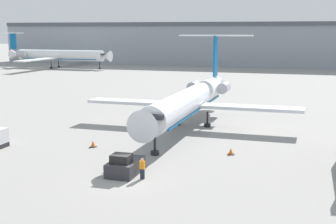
{
  "coord_description": "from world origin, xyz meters",
  "views": [
    {
      "loc": [
        13.48,
        -32.88,
        11.57
      ],
      "look_at": [
        0.0,
        11.67,
        3.35
      ],
      "focal_mm": 50.0,
      "sensor_mm": 36.0,
      "label": 1
    }
  ],
  "objects": [
    {
      "name": "ground_plane",
      "position": [
        0.0,
        0.0,
        0.0
      ],
      "size": [
        600.0,
        600.0,
        0.0
      ],
      "primitive_type": "plane",
      "color": "gray"
    },
    {
      "name": "terminal_building",
      "position": [
        0.0,
        120.0,
        6.99
      ],
      "size": [
        180.0,
        16.8,
        13.94
      ],
      "color": "#8C939E",
      "rests_on": "ground"
    },
    {
      "name": "airplane_main",
      "position": [
        0.15,
        20.32,
        3.4
      ],
      "size": [
        26.17,
        31.83,
        10.81
      ],
      "color": "silver",
      "rests_on": "ground"
    },
    {
      "name": "pushback_tug",
      "position": [
        -0.43,
        1.09,
        0.68
      ],
      "size": [
        2.19,
        3.77,
        1.84
      ],
      "color": "#2D2D33",
      "rests_on": "ground"
    },
    {
      "name": "worker_near_tug",
      "position": [
        1.34,
        0.28,
        0.88
      ],
      "size": [
        0.4,
        0.24,
        1.68
      ],
      "color": "#232838",
      "rests_on": "ground"
    },
    {
      "name": "traffic_cone_left",
      "position": [
        -6.82,
        8.33,
        0.33
      ],
      "size": [
        0.63,
        0.63,
        0.69
      ],
      "color": "black",
      "rests_on": "ground"
    },
    {
      "name": "traffic_cone_right",
      "position": [
        6.82,
        9.51,
        0.3
      ],
      "size": [
        0.65,
        0.65,
        0.63
      ],
      "color": "black",
      "rests_on": "ground"
    },
    {
      "name": "airplane_parked_far_left",
      "position": [
        -60.12,
        93.99,
        3.87
      ],
      "size": [
        34.47,
        37.84,
        10.6
      ],
      "color": "white",
      "rests_on": "ground"
    }
  ]
}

